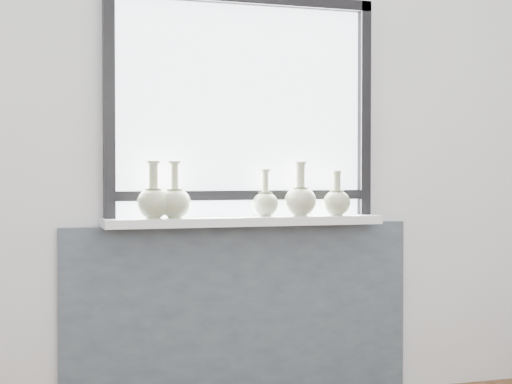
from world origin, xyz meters
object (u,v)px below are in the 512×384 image
object	(u,v)px
vase_a	(153,201)
vase_c	(265,202)
vase_b	(175,201)
windowsill	(246,221)
vase_d	(300,199)
vase_e	(337,201)

from	to	relation	value
vase_a	vase_c	size ratio (longest dim) A/B	1.16
vase_a	vase_b	size ratio (longest dim) A/B	1.00
windowsill	vase_b	distance (m)	0.36
vase_d	vase_a	bearing A→B (deg)	-179.34
vase_b	vase_c	distance (m)	0.44
vase_a	vase_d	bearing A→B (deg)	0.66
windowsill	vase_b	size ratio (longest dim) A/B	5.10
windowsill	vase_a	world-z (taller)	vase_a
vase_b	windowsill	bearing A→B (deg)	3.27
windowsill	vase_c	world-z (taller)	vase_c
vase_c	vase_e	distance (m)	0.35
vase_e	windowsill	bearing A→B (deg)	177.38
windowsill	vase_e	size ratio (longest dim) A/B	6.11
vase_a	vase_b	xyz separation A→B (m)	(0.10, 0.00, -0.00)
vase_a	vase_c	xyz separation A→B (m)	(0.54, 0.03, -0.01)
vase_c	vase_b	bearing A→B (deg)	-176.56
vase_c	vase_e	bearing A→B (deg)	-4.46
windowsill	vase_d	world-z (taller)	vase_d
vase_a	vase_d	size ratio (longest dim) A/B	1.00
vase_a	vase_b	world-z (taller)	same
windowsill	vase_e	xyz separation A→B (m)	(0.45, -0.02, 0.09)
vase_a	vase_e	xyz separation A→B (m)	(0.89, 0.00, -0.01)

